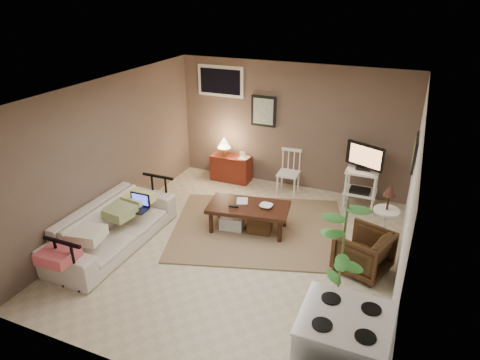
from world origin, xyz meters
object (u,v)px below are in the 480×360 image
at_px(armchair, 363,250).
at_px(tv_stand, 362,174).
at_px(coffee_table, 248,216).
at_px(red_console, 230,166).
at_px(sofa, 112,220).
at_px(side_table, 387,209).
at_px(spindle_chair, 289,173).
at_px(potted_plant, 341,262).

bearing_deg(armchair, tv_stand, -151.31).
bearing_deg(tv_stand, coffee_table, -134.22).
xyz_separation_m(red_console, tv_stand, (2.60, -0.12, 0.31)).
relative_size(coffee_table, armchair, 2.02).
bearing_deg(sofa, tv_stand, -49.61).
height_order(red_console, armchair, red_console).
height_order(coffee_table, armchair, armchair).
relative_size(red_console, tv_stand, 0.78).
xyz_separation_m(side_table, armchair, (-0.19, -0.78, -0.30)).
xyz_separation_m(spindle_chair, armchair, (1.68, -1.97, -0.06)).
bearing_deg(coffee_table, potted_plant, -42.82).
height_order(red_console, potted_plant, potted_plant).
relative_size(spindle_chair, side_table, 0.83).
xyz_separation_m(spindle_chair, potted_plant, (1.55, -3.21, 0.51)).
bearing_deg(spindle_chair, potted_plant, -64.22).
height_order(coffee_table, spindle_chair, spindle_chair).
bearing_deg(sofa, red_console, -12.77).
xyz_separation_m(sofa, armchair, (3.59, 0.82, -0.10)).
bearing_deg(sofa, armchair, -77.11).
relative_size(coffee_table, potted_plant, 0.80).
bearing_deg(spindle_chair, sofa, -124.36).
distance_m(spindle_chair, side_table, 2.23).
distance_m(coffee_table, red_console, 2.00).
height_order(red_console, spindle_chair, red_console).
relative_size(sofa, red_console, 2.43).
bearing_deg(tv_stand, sofa, -139.61).
xyz_separation_m(coffee_table, spindle_chair, (0.19, 1.60, 0.13)).
height_order(sofa, red_console, red_console).
bearing_deg(armchair, spindle_chair, -120.60).
relative_size(sofa, side_table, 2.18).
height_order(coffee_table, potted_plant, potted_plant).
height_order(coffee_table, red_console, red_console).
distance_m(tv_stand, armchair, 2.00).
xyz_separation_m(red_console, armchair, (2.93, -2.07, 0.02)).
bearing_deg(red_console, sofa, -102.77).
bearing_deg(tv_stand, side_table, -65.74).
distance_m(spindle_chair, potted_plant, 3.60).
bearing_deg(tv_stand, spindle_chair, 179.00).
relative_size(sofa, spindle_chair, 2.62).
xyz_separation_m(coffee_table, sofa, (-1.72, -1.19, 0.17)).
relative_size(tv_stand, potted_plant, 0.69).
bearing_deg(sofa, side_table, -67.09).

